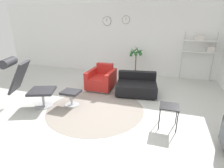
% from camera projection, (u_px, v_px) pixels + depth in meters
% --- Properties ---
extents(ground_plane, '(12.00, 12.00, 0.00)m').
position_uv_depth(ground_plane, '(107.00, 107.00, 4.43)').
color(ground_plane, silver).
extents(wall_back, '(12.00, 0.09, 2.80)m').
position_uv_depth(wall_back, '(134.00, 39.00, 6.82)').
color(wall_back, white).
rests_on(wall_back, ground_plane).
extents(round_rug, '(2.39, 2.39, 0.01)m').
position_uv_depth(round_rug, '(96.00, 109.00, 4.35)').
color(round_rug, gray).
rests_on(round_rug, ground_plane).
extents(lounge_chair, '(1.20, 0.90, 1.25)m').
position_uv_depth(lounge_chair, '(25.00, 79.00, 4.22)').
color(lounge_chair, '#BCBCC1').
rests_on(lounge_chair, ground_plane).
extents(ottoman, '(0.45, 0.38, 0.40)m').
position_uv_depth(ottoman, '(71.00, 95.00, 4.44)').
color(ottoman, '#BCBCC1').
rests_on(ottoman, ground_plane).
extents(armchair_red, '(0.78, 0.90, 0.75)m').
position_uv_depth(armchair_red, '(102.00, 80.00, 5.59)').
color(armchair_red, silver).
rests_on(armchair_red, ground_plane).
extents(couch_low, '(1.28, 1.09, 0.59)m').
position_uv_depth(couch_low, '(137.00, 86.00, 5.24)').
color(couch_low, black).
rests_on(couch_low, ground_plane).
extents(side_table, '(0.37, 0.37, 0.47)m').
position_uv_depth(side_table, '(169.00, 109.00, 3.48)').
color(side_table, black).
rests_on(side_table, ground_plane).
extents(potted_plant, '(0.56, 0.55, 1.25)m').
position_uv_depth(potted_plant, '(136.00, 61.00, 6.58)').
color(potted_plant, silver).
rests_on(potted_plant, ground_plane).
extents(shelf_unit, '(1.08, 0.28, 1.71)m').
position_uv_depth(shelf_unit, '(202.00, 46.00, 5.95)').
color(shelf_unit, '#BCBCC1').
rests_on(shelf_unit, ground_plane).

